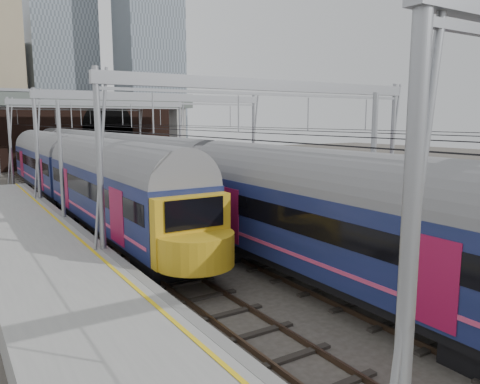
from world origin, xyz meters
TOP-DOWN VIEW (x-y plane):
  - ground at (0.00, 0.00)m, footprint 160.00×160.00m
  - platform_left at (-10.18, 2.50)m, footprint 4.32×55.00m
  - tracks at (0.00, 15.00)m, footprint 14.40×80.00m
  - overhead_line at (0.00, 21.49)m, footprint 16.80×80.00m
  - retaining_wall at (1.40, 51.93)m, footprint 28.00×2.75m
  - overbridge at (0.00, 46.00)m, footprint 28.00×3.00m
  - city_skyline at (2.73, 70.48)m, footprint 37.50×27.50m
  - train_main at (-2.00, 27.46)m, footprint 2.98×68.82m
  - train_second at (-6.00, 21.79)m, footprint 3.00×34.66m
  - signal_near_left at (-2.38, -1.75)m, footprint 0.38×0.47m
  - equip_cover_a at (1.43, 1.74)m, footprint 0.88×0.68m
  - equip_cover_b at (2.88, 6.87)m, footprint 0.95×0.84m
  - equip_cover_c at (1.06, 4.48)m, footprint 0.76×0.55m

SIDE VIEW (x-z plane):
  - ground at x=0.00m, z-range 0.00..0.00m
  - tracks at x=0.00m, z-range -0.09..0.13m
  - equip_cover_c at x=1.06m, z-range 0.00..0.09m
  - equip_cover_b at x=2.88m, z-range 0.00..0.09m
  - equip_cover_a at x=1.43m, z-range 0.00..0.09m
  - platform_left at x=-10.18m, z-range -0.01..1.11m
  - train_main at x=-2.00m, z-range 0.06..5.13m
  - train_second at x=-6.00m, z-range 0.06..5.15m
  - signal_near_left at x=-2.38m, z-range 0.64..5.59m
  - retaining_wall at x=1.40m, z-range -0.17..8.83m
  - overhead_line at x=0.00m, z-range 2.57..10.57m
  - overbridge at x=0.00m, z-range 2.64..11.89m
  - city_skyline at x=2.73m, z-range -12.91..47.09m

